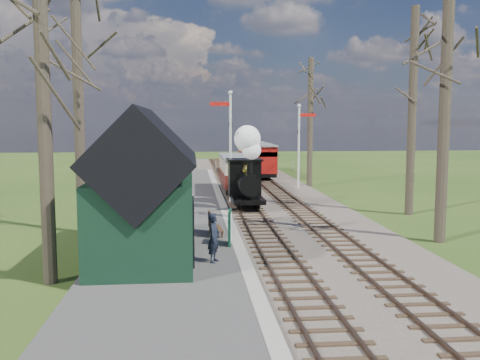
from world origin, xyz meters
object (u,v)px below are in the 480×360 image
object	(u,v)px
locomotive	(246,172)
red_carriage_b	(252,156)
sign_board	(230,227)
bench	(213,225)
semaphore_far	(300,140)
coach	(237,172)
red_carriage_a	(260,160)
semaphore_near	(229,139)
station_shed	(145,193)
person	(214,238)

from	to	relation	value
locomotive	red_carriage_b	xyz separation A→B (m)	(2.61, 20.31, -0.40)
sign_board	bench	world-z (taller)	sign_board
semaphore_far	coach	xyz separation A→B (m)	(-4.37, -1.75, -1.93)
coach	red_carriage_a	bearing A→B (deg)	73.46
locomotive	sign_board	xyz separation A→B (m)	(-1.47, -8.76, -1.12)
sign_board	semaphore_near	bearing A→B (deg)	86.13
locomotive	semaphore_near	bearing A→B (deg)	112.67
coach	red_carriage_a	distance (m)	9.13
semaphore_far	bench	size ratio (longest dim) A/B	3.86
semaphore_far	station_shed	bearing A→B (deg)	-115.72
semaphore_near	person	world-z (taller)	semaphore_near
locomotive	red_carriage_b	bearing A→B (deg)	82.67
bench	person	size ratio (longest dim) A/B	0.97
semaphore_far	red_carriage_b	world-z (taller)	semaphore_far
sign_board	bench	xyz separation A→B (m)	(-0.53, 1.75, -0.22)
station_shed	red_carriage_b	world-z (taller)	station_shed
semaphore_far	locomotive	size ratio (longest dim) A/B	1.37
locomotive	sign_board	bearing A→B (deg)	-99.54
semaphore_near	red_carriage_a	world-z (taller)	semaphore_near
semaphore_far	sign_board	bearing A→B (deg)	-109.47
station_shed	semaphore_far	distance (m)	20.01
locomotive	bench	world-z (taller)	locomotive
locomotive	red_carriage_b	size ratio (longest dim) A/B	0.79
semaphore_far	coach	world-z (taller)	semaphore_far
station_shed	sign_board	size ratio (longest dim) A/B	5.13
station_shed	person	bearing A→B (deg)	-22.46
red_carriage_a	person	size ratio (longest dim) A/B	3.45
station_shed	locomotive	bearing A→B (deg)	67.19
coach	person	bearing A→B (deg)	-97.13
person	station_shed	bearing A→B (deg)	87.17
coach	locomotive	bearing A→B (deg)	-90.11
locomotive	coach	xyz separation A→B (m)	(0.01, 6.06, -0.51)
bench	person	world-z (taller)	person
station_shed	locomotive	distance (m)	11.06
coach	red_carriage_b	bearing A→B (deg)	79.66
red_carriage_b	person	distance (m)	31.75
locomotive	person	distance (m)	11.32
semaphore_far	red_carriage_a	xyz separation A→B (m)	(-1.77, 7.00, -1.81)
coach	person	distance (m)	17.28
station_shed	coach	size ratio (longest dim) A/B	0.94
semaphore_far	red_carriage_b	distance (m)	12.75
semaphore_near	bench	world-z (taller)	semaphore_near
semaphore_near	red_carriage_a	xyz separation A→B (m)	(3.37, 13.00, -2.08)
station_shed	person	xyz separation A→B (m)	(2.15, -0.89, -1.30)
bench	semaphore_far	bearing A→B (deg)	66.69
semaphore_far	locomotive	distance (m)	9.07
bench	person	bearing A→B (deg)	-91.85
person	red_carriage_b	bearing A→B (deg)	11.03
person	sign_board	bearing A→B (deg)	3.74
locomotive	bench	xyz separation A→B (m)	(-2.00, -7.01, -1.35)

